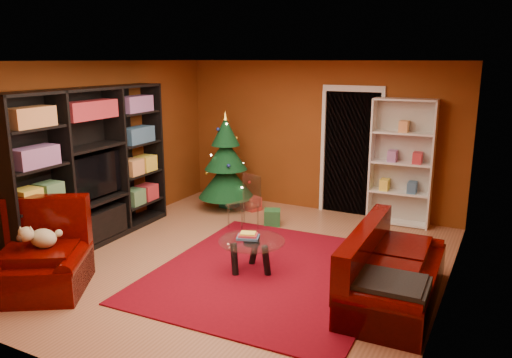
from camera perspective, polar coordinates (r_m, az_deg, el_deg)
The scene contains 18 objects.
floor at distance 6.72m, azimuth -1.60°, elevation -9.67°, with size 5.00×5.50×0.05m, color #9A6043.
ceiling at distance 6.17m, azimuth -1.76°, elevation 13.56°, with size 5.00×5.50×0.05m, color silver.
wall_back at distance 8.80m, azimuth 7.19°, elevation 4.81°, with size 5.00×0.05×2.60m, color brown.
wall_left at distance 7.84m, azimuth -18.04°, elevation 3.17°, with size 0.05×5.50×2.60m, color brown.
wall_right at distance 5.57m, azimuth 21.66°, elevation -1.18°, with size 0.05×5.50×2.60m, color brown.
doorway at distance 8.61m, azimuth 10.78°, elevation 2.80°, with size 1.06×0.60×2.16m, color black, non-canonical shape.
rug at distance 6.39m, azimuth 1.69°, elevation -10.61°, with size 2.72×3.17×0.02m, color maroon.
media_unit at distance 7.47m, azimuth -18.35°, elevation 1.26°, with size 0.45×2.92×2.24m, color black, non-canonical shape.
christmas_tree at distance 8.82m, azimuth -3.46°, elevation 1.99°, with size 0.99×0.99×1.77m, color #0A3318, non-canonical shape.
gift_box_teal at distance 9.06m, azimuth -3.07°, elevation -2.39°, with size 0.27×0.27×0.27m, color teal.
gift_box_green at distance 8.10m, azimuth 1.87°, elevation -4.40°, with size 0.26×0.26×0.26m, color #1E6130.
gift_box_red at distance 8.87m, azimuth -0.38°, elevation -2.84°, with size 0.24×0.24×0.24m, color #AC2C28.
white_bookshelf at distance 8.26m, azimuth 16.28°, elevation 1.77°, with size 0.96×0.35×2.08m, color white, non-canonical shape.
armchair at distance 6.29m, azimuth -23.53°, elevation -8.16°, with size 1.07×1.07×0.84m, color #3A0100, non-canonical shape.
dog at distance 6.24m, azimuth -23.12°, elevation -6.26°, with size 0.40×0.30×0.27m, color beige, non-canonical shape.
sofa at distance 5.76m, azimuth 15.64°, elevation -9.53°, with size 1.94×0.87×0.83m, color #3A0100, non-canonical shape.
coffee_table at distance 6.33m, azimuth -0.49°, elevation -8.75°, with size 0.84×0.84×0.52m, color gray, non-canonical shape.
acrylic_chair at distance 7.81m, azimuth -1.49°, elevation -3.07°, with size 0.40×0.43×0.78m, color #66605B, non-canonical shape.
Camera 1 is at (3.01, -5.39, 2.63)m, focal length 35.00 mm.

